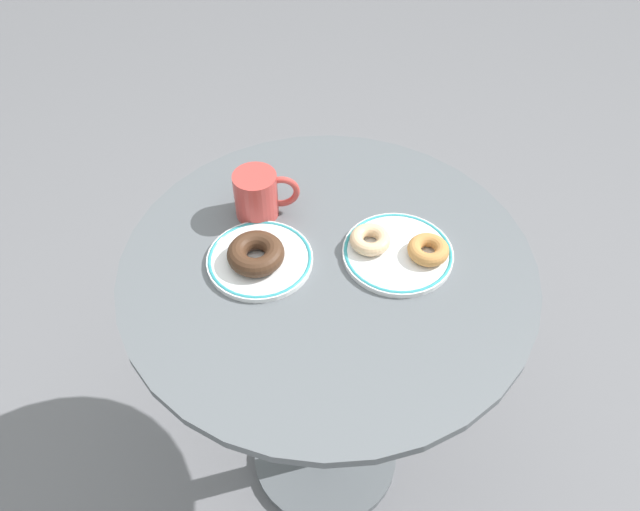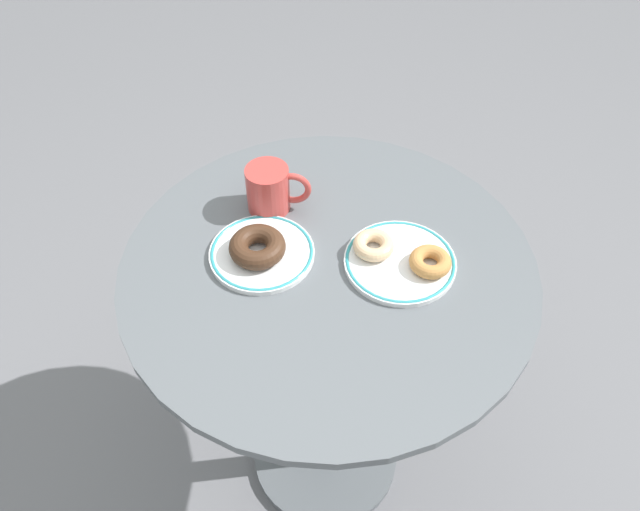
{
  "view_description": "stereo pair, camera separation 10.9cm",
  "coord_description": "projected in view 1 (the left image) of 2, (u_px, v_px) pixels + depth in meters",
  "views": [
    {
      "loc": [
        0.15,
        -0.73,
        1.6
      ],
      "look_at": [
        -0.01,
        -0.01,
        0.79
      ],
      "focal_mm": 35.98,
      "sensor_mm": 36.0,
      "label": 1
    },
    {
      "loc": [
        0.25,
        -0.7,
        1.6
      ],
      "look_at": [
        -0.01,
        -0.01,
        0.79
      ],
      "focal_mm": 35.98,
      "sensor_mm": 36.0,
      "label": 2
    }
  ],
  "objects": [
    {
      "name": "plate_left",
      "position": [
        260.0,
        259.0,
        1.12
      ],
      "size": [
        0.19,
        0.19,
        0.01
      ],
      "color": "white",
      "rests_on": "cafe_table"
    },
    {
      "name": "ground_plane",
      "position": [
        325.0,
        458.0,
        1.69
      ],
      "size": [
        7.0,
        7.0,
        0.02
      ],
      "primitive_type": "cube",
      "color": "slate"
    },
    {
      "name": "donut_old_fashioned",
      "position": [
        428.0,
        250.0,
        1.11
      ],
      "size": [
        0.09,
        0.09,
        0.02
      ],
      "primitive_type": "torus",
      "rotation": [
        0.0,
        0.0,
        6.01
      ],
      "color": "#BC7F42",
      "rests_on": "plate_right"
    },
    {
      "name": "cafe_table",
      "position": [
        327.0,
        338.0,
        1.29
      ],
      "size": [
        0.73,
        0.73,
        0.76
      ],
      "color": "#565B60",
      "rests_on": "ground"
    },
    {
      "name": "coffee_mug",
      "position": [
        258.0,
        194.0,
        1.17
      ],
      "size": [
        0.12,
        0.08,
        0.09
      ],
      "color": "#B73D38",
      "rests_on": "cafe_table"
    },
    {
      "name": "donut_glazed",
      "position": [
        370.0,
        240.0,
        1.13
      ],
      "size": [
        0.1,
        0.1,
        0.02
      ],
      "primitive_type": "torus",
      "rotation": [
        0.0,
        0.0,
        2.06
      ],
      "color": "#E0B789",
      "rests_on": "plate_right"
    },
    {
      "name": "plate_right",
      "position": [
        398.0,
        253.0,
        1.13
      ],
      "size": [
        0.2,
        0.2,
        0.01
      ],
      "color": "white",
      "rests_on": "cafe_table"
    },
    {
      "name": "donut_chocolate",
      "position": [
        256.0,
        254.0,
        1.1
      ],
      "size": [
        0.14,
        0.14,
        0.03
      ],
      "primitive_type": "torus",
      "rotation": [
        0.0,
        0.0,
        4.01
      ],
      "color": "#422819",
      "rests_on": "plate_left"
    }
  ]
}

